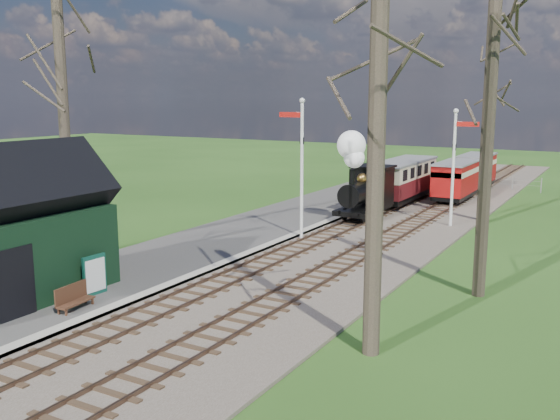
{
  "coord_description": "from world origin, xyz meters",
  "views": [
    {
      "loc": [
        11.76,
        -7.77,
        6.28
      ],
      "look_at": [
        -0.92,
        14.48,
        1.6
      ],
      "focal_mm": 40.0,
      "sensor_mm": 36.0,
      "label": 1
    }
  ],
  "objects_px": {
    "semaphore_far": "(455,159)",
    "red_carriage_a": "(455,180)",
    "person": "(55,279)",
    "semaphore_near": "(300,159)",
    "bench": "(73,297)",
    "station_shed": "(8,233)",
    "locomotive": "(363,181)",
    "red_carriage_b": "(476,171)",
    "coach": "(403,178)",
    "sign_board": "(95,275)"
  },
  "relations": [
    {
      "from": "red_carriage_b",
      "to": "sign_board",
      "type": "height_order",
      "value": "red_carriage_b"
    },
    {
      "from": "semaphore_far",
      "to": "bench",
      "type": "height_order",
      "value": "semaphore_far"
    },
    {
      "from": "red_carriage_a",
      "to": "person",
      "type": "relative_size",
      "value": 3.42
    },
    {
      "from": "semaphore_near",
      "to": "bench",
      "type": "xyz_separation_m",
      "value": [
        -1.25,
        -11.71,
        -3.08
      ]
    },
    {
      "from": "station_shed",
      "to": "coach",
      "type": "relative_size",
      "value": 0.88
    },
    {
      "from": "sign_board",
      "to": "person",
      "type": "distance_m",
      "value": 1.19
    },
    {
      "from": "station_shed",
      "to": "sign_board",
      "type": "relative_size",
      "value": 5.02
    },
    {
      "from": "red_carriage_b",
      "to": "person",
      "type": "relative_size",
      "value": 3.42
    },
    {
      "from": "station_shed",
      "to": "bench",
      "type": "relative_size",
      "value": 4.85
    },
    {
      "from": "sign_board",
      "to": "coach",
      "type": "bearing_deg",
      "value": 83.6
    },
    {
      "from": "red_carriage_a",
      "to": "sign_board",
      "type": "relative_size",
      "value": 3.65
    },
    {
      "from": "semaphore_far",
      "to": "person",
      "type": "height_order",
      "value": "semaphore_far"
    },
    {
      "from": "person",
      "to": "station_shed",
      "type": "bearing_deg",
      "value": 106.72
    },
    {
      "from": "semaphore_far",
      "to": "semaphore_near",
      "type": "bearing_deg",
      "value": -130.6
    },
    {
      "from": "person",
      "to": "locomotive",
      "type": "bearing_deg",
      "value": -17.19
    },
    {
      "from": "locomotive",
      "to": "person",
      "type": "relative_size",
      "value": 3.34
    },
    {
      "from": "locomotive",
      "to": "sign_board",
      "type": "height_order",
      "value": "locomotive"
    },
    {
      "from": "semaphore_far",
      "to": "locomotive",
      "type": "height_order",
      "value": "semaphore_far"
    },
    {
      "from": "semaphore_far",
      "to": "sign_board",
      "type": "height_order",
      "value": "semaphore_far"
    },
    {
      "from": "station_shed",
      "to": "red_carriage_b",
      "type": "xyz_separation_m",
      "value": [
        6.9,
        30.93,
        -0.9
      ]
    },
    {
      "from": "station_shed",
      "to": "locomotive",
      "type": "distance_m",
      "value": 17.92
    },
    {
      "from": "locomotive",
      "to": "person",
      "type": "distance_m",
      "value": 17.17
    },
    {
      "from": "red_carriage_a",
      "to": "person",
      "type": "bearing_deg",
      "value": -102.81
    },
    {
      "from": "semaphore_near",
      "to": "coach",
      "type": "distance_m",
      "value": 11.68
    },
    {
      "from": "red_carriage_a",
      "to": "bench",
      "type": "relative_size",
      "value": 3.53
    },
    {
      "from": "coach",
      "to": "red_carriage_b",
      "type": "bearing_deg",
      "value": 70.8
    },
    {
      "from": "semaphore_near",
      "to": "red_carriage_b",
      "type": "distance_m",
      "value": 19.35
    },
    {
      "from": "locomotive",
      "to": "red_carriage_b",
      "type": "bearing_deg",
      "value": 79.07
    },
    {
      "from": "bench",
      "to": "station_shed",
      "type": "bearing_deg",
      "value": -172.68
    },
    {
      "from": "semaphore_near",
      "to": "coach",
      "type": "height_order",
      "value": "semaphore_near"
    },
    {
      "from": "red_carriage_b",
      "to": "bench",
      "type": "xyz_separation_m",
      "value": [
        -4.62,
        -30.63,
        -0.82
      ]
    },
    {
      "from": "semaphore_near",
      "to": "semaphore_far",
      "type": "xyz_separation_m",
      "value": [
        5.14,
        6.0,
        -0.27
      ]
    },
    {
      "from": "semaphore_far",
      "to": "sign_board",
      "type": "distance_m",
      "value": 17.98
    },
    {
      "from": "station_shed",
      "to": "bench",
      "type": "bearing_deg",
      "value": 7.32
    },
    {
      "from": "red_carriage_a",
      "to": "station_shed",
      "type": "bearing_deg",
      "value": -105.18
    },
    {
      "from": "coach",
      "to": "person",
      "type": "xyz_separation_m",
      "value": [
        -3.06,
        -22.92,
        -0.64
      ]
    },
    {
      "from": "semaphore_near",
      "to": "bench",
      "type": "relative_size",
      "value": 4.79
    },
    {
      "from": "station_shed",
      "to": "person",
      "type": "bearing_deg",
      "value": 23.66
    },
    {
      "from": "coach",
      "to": "red_carriage_a",
      "type": "bearing_deg",
      "value": 37.1
    },
    {
      "from": "semaphore_near",
      "to": "person",
      "type": "xyz_separation_m",
      "value": [
        -2.29,
        -11.46,
        -2.75
      ]
    },
    {
      "from": "semaphore_near",
      "to": "semaphore_far",
      "type": "height_order",
      "value": "semaphore_near"
    },
    {
      "from": "semaphore_far",
      "to": "red_carriage_a",
      "type": "relative_size",
      "value": 1.25
    },
    {
      "from": "red_carriage_a",
      "to": "red_carriage_b",
      "type": "height_order",
      "value": "same"
    },
    {
      "from": "coach",
      "to": "red_carriage_b",
      "type": "relative_size",
      "value": 1.56
    },
    {
      "from": "station_shed",
      "to": "bench",
      "type": "height_order",
      "value": "station_shed"
    },
    {
      "from": "locomotive",
      "to": "red_carriage_a",
      "type": "xyz_separation_m",
      "value": [
        2.61,
        8.03,
        -0.7
      ]
    },
    {
      "from": "station_shed",
      "to": "semaphore_far",
      "type": "relative_size",
      "value": 1.1
    },
    {
      "from": "sign_board",
      "to": "locomotive",
      "type": "bearing_deg",
      "value": 81.22
    },
    {
      "from": "semaphore_near",
      "to": "red_carriage_a",
      "type": "bearing_deg",
      "value": 75.91
    },
    {
      "from": "semaphore_near",
      "to": "person",
      "type": "distance_m",
      "value": 12.01
    }
  ]
}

